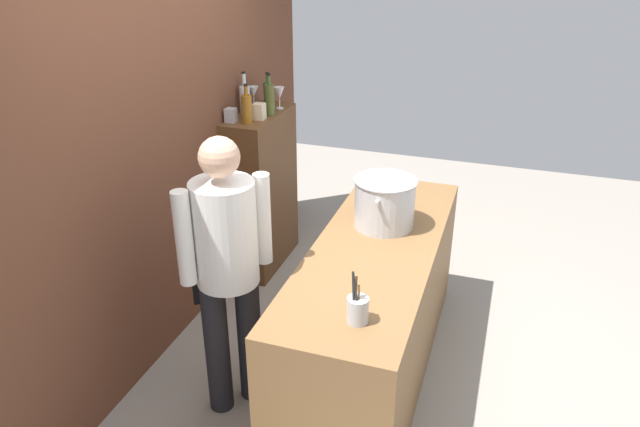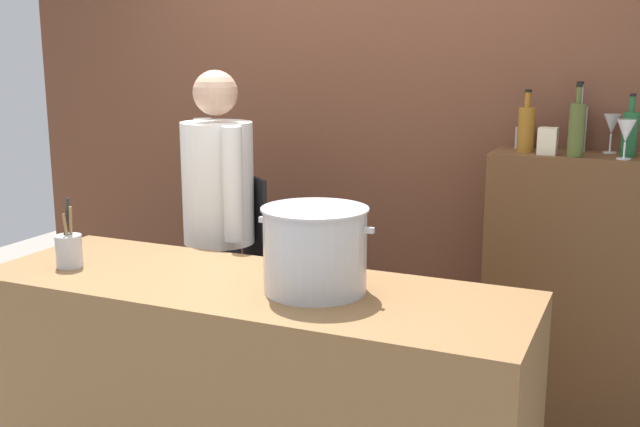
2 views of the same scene
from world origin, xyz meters
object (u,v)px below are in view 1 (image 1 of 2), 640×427
object	(u,v)px
wine_glass_wide	(279,94)
spice_tin_silver	(231,115)
wine_bottle_amber	(247,108)
spice_tin_cream	(259,112)
utensil_crock	(358,309)
stockpot_large	(385,203)
wine_bottle_clear	(245,99)
wine_bottle_olive	(270,99)
wine_glass_tall	(253,93)
chef	(227,260)
wine_bottle_green	(268,94)

from	to	relation	value
wine_glass_wide	spice_tin_silver	size ratio (longest dim) A/B	1.67
wine_bottle_amber	spice_tin_cream	size ratio (longest dim) A/B	2.37
utensil_crock	stockpot_large	bearing A→B (deg)	6.29
utensil_crock	wine_bottle_clear	bearing A→B (deg)	37.93
wine_bottle_olive	spice_tin_cream	bearing A→B (deg)	164.24
wine_glass_tall	wine_bottle_clear	bearing A→B (deg)	178.27
stockpot_large	wine_glass_wide	world-z (taller)	wine_glass_wide
wine_glass_tall	chef	bearing A→B (deg)	-160.85
stockpot_large	spice_tin_cream	world-z (taller)	spice_tin_cream
stockpot_large	spice_tin_cream	distance (m)	1.31
wine_bottle_clear	wine_glass_wide	xyz separation A→B (m)	(0.21, -0.19, 0.00)
spice_tin_cream	wine_bottle_amber	bearing A→B (deg)	154.95
utensil_crock	wine_bottle_olive	xyz separation A→B (m)	(1.79, 1.19, 0.44)
utensil_crock	wine_glass_tall	size ratio (longest dim) A/B	1.57
wine_glass_wide	spice_tin_silver	xyz separation A→B (m)	(-0.45, 0.20, -0.07)
utensil_crock	wine_bottle_amber	xyz separation A→B (m)	(1.56, 1.27, 0.43)
wine_bottle_amber	wine_glass_wide	distance (m)	0.43
wine_bottle_amber	spice_tin_silver	xyz separation A→B (m)	(-0.02, 0.12, -0.06)
wine_glass_tall	spice_tin_silver	bearing A→B (deg)	178.46
wine_glass_wide	spice_tin_cream	distance (m)	0.33
wine_bottle_olive	wine_glass_wide	bearing A→B (deg)	0.86
wine_glass_wide	chef	bearing A→B (deg)	-167.21
utensil_crock	wine_glass_wide	bearing A→B (deg)	30.89
stockpot_large	utensil_crock	bearing A→B (deg)	-173.71
chef	wine_bottle_green	bearing A→B (deg)	-123.42
chef	utensil_crock	xyz separation A→B (m)	(-0.22, -0.79, 0.01)
utensil_crock	wine_glass_wide	distance (m)	2.36
wine_bottle_olive	wine_bottle_amber	size ratio (longest dim) A/B	1.11
stockpot_large	wine_glass_wide	bearing A→B (deg)	48.22
wine_bottle_green	wine_glass_tall	size ratio (longest dim) A/B	1.56
wine_bottle_green	spice_tin_cream	xyz separation A→B (m)	(-0.33, -0.07, -0.04)
wine_bottle_green	wine_glass_tall	distance (m)	0.12
wine_glass_wide	spice_tin_cream	bearing A→B (deg)	174.40
stockpot_large	wine_glass_tall	bearing A→B (deg)	54.74
wine_bottle_amber	chef	bearing A→B (deg)	-160.27
stockpot_large	wine_bottle_amber	world-z (taller)	wine_bottle_amber
stockpot_large	wine_bottle_green	world-z (taller)	wine_bottle_green
wine_glass_wide	wine_bottle_clear	bearing A→B (deg)	137.81
wine_bottle_green	chef	bearing A→B (deg)	-164.20
chef	wine_bottle_clear	distance (m)	1.72
wine_glass_tall	wine_bottle_amber	bearing A→B (deg)	-163.07
spice_tin_silver	stockpot_large	bearing A→B (deg)	-111.90
wine_bottle_clear	wine_bottle_olive	bearing A→B (deg)	-85.77
chef	utensil_crock	bearing A→B (deg)	115.14
wine_bottle_clear	utensil_crock	bearing A→B (deg)	-142.07
utensil_crock	wine_glass_wide	world-z (taller)	wine_glass_wide
wine_bottle_green	wine_bottle_clear	size ratio (longest dim) A/B	0.86
utensil_crock	spice_tin_silver	bearing A→B (deg)	42.06
stockpot_large	spice_tin_cream	size ratio (longest dim) A/B	3.70
wine_glass_tall	spice_tin_silver	size ratio (longest dim) A/B	1.73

